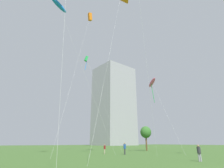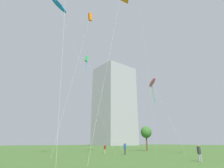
# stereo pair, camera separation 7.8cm
# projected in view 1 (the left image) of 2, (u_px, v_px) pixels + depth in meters

# --- Properties ---
(person_standing_1) EXTENTS (0.34, 0.34, 1.54)m
(person_standing_1) POSITION_uv_depth(u_px,v_px,m) (105.00, 148.00, 30.70)
(person_standing_1) COLOR tan
(person_standing_1) RESTS_ON ground
(person_standing_2) EXTENTS (0.36, 0.36, 1.62)m
(person_standing_2) POSITION_uv_depth(u_px,v_px,m) (199.00, 152.00, 18.22)
(person_standing_2) COLOR gray
(person_standing_2) RESTS_ON ground
(person_standing_3) EXTENTS (0.41, 0.41, 1.83)m
(person_standing_3) POSITION_uv_depth(u_px,v_px,m) (125.00, 148.00, 28.77)
(person_standing_3) COLOR #2D2D33
(person_standing_3) RESTS_ON ground
(kite_flying_3) EXTENTS (7.83, 7.67, 29.00)m
(kite_flying_3) POSITION_uv_depth(u_px,v_px,m) (90.00, 17.00, 38.90)
(kite_flying_3) COLOR silver
(kite_flying_3) RESTS_ON ground
(kite_flying_4) EXTENTS (6.90, 6.35, 22.83)m
(kite_flying_4) POSITION_uv_depth(u_px,v_px,m) (86.00, 59.00, 44.98)
(kite_flying_4) COLOR silver
(kite_flying_4) RESTS_ON ground
(kite_flying_5) EXTENTS (1.81, 7.82, 14.41)m
(kite_flying_5) POSITION_uv_depth(u_px,v_px,m) (152.00, 83.00, 36.51)
(kite_flying_5) COLOR silver
(kite_flying_5) RESTS_ON ground
(kite_flying_7) EXTENTS (13.21, 1.82, 23.96)m
(kite_flying_7) POSITION_uv_depth(u_px,v_px,m) (58.00, 5.00, 28.64)
(kite_flying_7) COLOR silver
(kite_flying_7) RESTS_ON ground
(park_tree_0) EXTENTS (2.61, 2.61, 5.64)m
(park_tree_0) POSITION_uv_depth(u_px,v_px,m) (146.00, 132.00, 43.02)
(park_tree_0) COLOR brown
(park_tree_0) RESTS_ON ground
(distant_highrise_0) EXTENTS (27.92, 25.66, 56.96)m
(distant_highrise_0) POSITION_uv_depth(u_px,v_px,m) (114.00, 105.00, 131.53)
(distant_highrise_0) COLOR #939399
(distant_highrise_0) RESTS_ON ground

